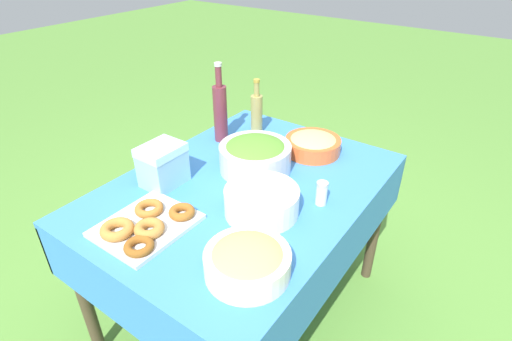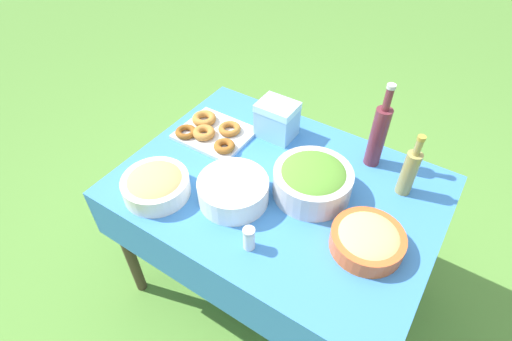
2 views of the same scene
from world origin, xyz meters
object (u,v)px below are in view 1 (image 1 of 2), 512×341
salad_bowl (255,155)px  cooler_box (163,165)px  olive_oil_bottle (257,112)px  bread_bowl (247,261)px  pasta_bowl (313,144)px  wine_bottle (220,111)px  donut_platter (146,225)px  plate_stack (262,201)px

salad_bowl → cooler_box: cooler_box is taller
olive_oil_bottle → bread_bowl: size_ratio=1.07×
salad_bowl → cooler_box: bearing=-38.1°
salad_bowl → bread_bowl: bearing=33.4°
pasta_bowl → cooler_box: (0.57, -0.36, 0.04)m
olive_oil_bottle → wine_bottle: size_ratio=0.73×
salad_bowl → wine_bottle: bearing=-114.1°
pasta_bowl → donut_platter: size_ratio=0.78×
donut_platter → olive_oil_bottle: (-0.83, -0.13, 0.09)m
plate_stack → olive_oil_bottle: 0.66m
plate_stack → bread_bowl: size_ratio=1.04×
olive_oil_bottle → salad_bowl: bearing=34.4°
plate_stack → olive_oil_bottle: olive_oil_bottle is taller
bread_bowl → cooler_box: (-0.20, -0.56, 0.04)m
plate_stack → cooler_box: cooler_box is taller
wine_bottle → cooler_box: wine_bottle is taller
salad_bowl → wine_bottle: 0.33m
plate_stack → bread_bowl: bearing=26.8°
pasta_bowl → donut_platter: 0.83m
donut_platter → plate_stack: bearing=139.3°
donut_platter → cooler_box: cooler_box is taller
wine_bottle → bread_bowl: 0.89m
salad_bowl → olive_oil_bottle: 0.36m
olive_oil_bottle → bread_bowl: (0.79, 0.53, -0.06)m
bread_bowl → wine_bottle: bearing=-135.4°
wine_bottle → cooler_box: (0.43, 0.06, -0.06)m
donut_platter → pasta_bowl: bearing=166.4°
olive_oil_bottle → bread_bowl: bearing=33.8°
salad_bowl → olive_oil_bottle: size_ratio=1.10×
olive_oil_bottle → cooler_box: olive_oil_bottle is taller
cooler_box → wine_bottle: bearing=-172.0°
donut_platter → bread_bowl: size_ratio=1.26×
plate_stack → wine_bottle: (-0.36, -0.48, 0.10)m
plate_stack → bread_bowl: 0.30m
donut_platter → wine_bottle: size_ratio=0.86×
pasta_bowl → olive_oil_bottle: 0.33m
donut_platter → plate_stack: (-0.31, 0.26, 0.03)m
donut_platter → cooler_box: bearing=-146.1°
pasta_bowl → cooler_box: size_ratio=1.50×
plate_stack → salad_bowl: bearing=-140.1°
plate_stack → olive_oil_bottle: size_ratio=0.97×
pasta_bowl → wine_bottle: 0.45m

